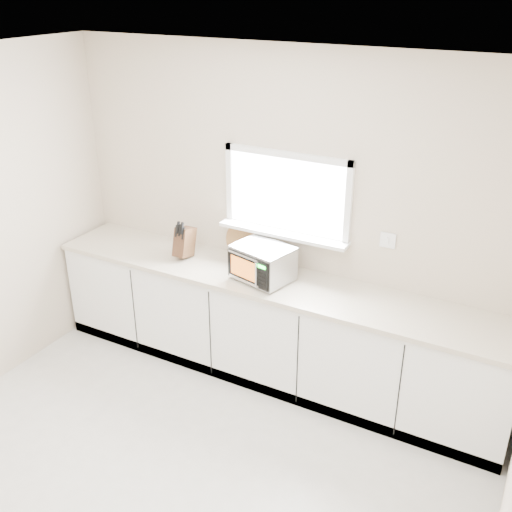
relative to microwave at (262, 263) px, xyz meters
The scene contains 8 objects.
ground 1.97m from the microwave, 88.45° to the right, with size 4.00×4.00×0.00m, color beige.
back_wall 0.46m from the microwave, 82.53° to the left, with size 4.00×0.17×2.70m.
cabinets 0.63m from the microwave, 47.44° to the left, with size 3.92×0.60×0.88m, color white.
countertop 0.18m from the microwave, 40.87° to the left, with size 3.92×0.64×0.04m, color beige.
microwave is the anchor object (origin of this frame).
knife_block 0.79m from the microwave, behind, with size 0.12×0.24×0.35m.
cutting_board 0.45m from the microwave, 140.04° to the left, with size 0.32×0.32×0.02m, color #A17A3E.
coffee_grinder 0.22m from the microwave, 51.52° to the left, with size 0.14×0.14×0.22m.
Camera 1 is at (1.95, -2.13, 3.14)m, focal length 42.00 mm.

